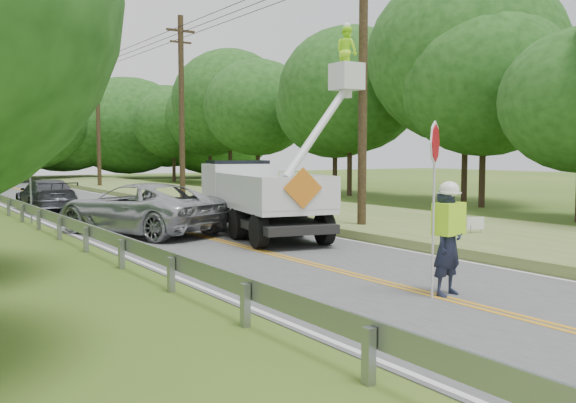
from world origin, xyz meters
TOP-DOWN VIEW (x-y plane):
  - ground at (0.00, 0.00)m, footprint 140.00×140.00m
  - road at (0.00, 14.00)m, footprint 7.20×96.00m
  - guardrail at (-4.02, 14.91)m, footprint 0.18×48.00m
  - utility_poles at (5.00, 17.02)m, footprint 1.60×43.30m
  - tall_grass_verge at (7.10, 14.00)m, footprint 7.00×96.00m
  - treeline_right at (16.06, 24.11)m, footprint 12.30×52.76m
  - flagger at (0.22, 0.73)m, footprint 1.21×0.62m
  - bucket_truck at (2.09, 10.98)m, footprint 4.87×7.39m
  - suv_silver at (-1.50, 12.90)m, footprint 4.95×6.79m
  - suv_darkgrey at (-2.22, 23.35)m, footprint 2.13×5.11m
  - stop_sign_permanent at (-3.91, 18.18)m, footprint 0.49×0.15m
  - yard_sign at (6.41, 5.27)m, footprint 0.52×0.25m

SIDE VIEW (x-z plane):
  - ground at x=0.00m, z-range 0.00..0.00m
  - road at x=0.00m, z-range 0.00..0.02m
  - tall_grass_verge at x=7.10m, z-range 0.00..0.30m
  - guardrail at x=-4.02m, z-range 0.17..0.94m
  - yard_sign at x=6.41m, z-range 0.18..0.97m
  - suv_darkgrey at x=-2.22m, z-range 0.02..1.50m
  - suv_silver at x=-1.50m, z-range 0.02..1.74m
  - flagger at x=0.22m, z-range -0.47..2.87m
  - stop_sign_permanent at x=-3.91m, z-range 0.37..2.71m
  - bucket_truck at x=2.09m, z-range -1.88..5.01m
  - utility_poles at x=5.00m, z-range 0.27..10.27m
  - treeline_right at x=16.06m, z-range 0.33..12.74m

